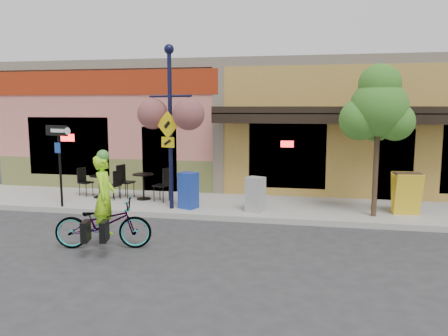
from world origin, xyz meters
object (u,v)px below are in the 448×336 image
lamp_post (170,128)px  one_way_sign (60,166)px  newspaper_box_blue (188,190)px  cyclist_rider (105,208)px  street_tree (377,140)px  bicycle (103,224)px  building (263,124)px  newspaper_box_grey (255,194)px

lamp_post → one_way_sign: (-3.11, -0.39, -1.08)m
newspaper_box_blue → lamp_post: bearing=-143.7°
cyclist_rider → street_tree: (5.81, 3.33, 1.25)m
bicycle → lamp_post: bearing=-21.2°
street_tree → newspaper_box_blue: bearing=-179.3°
lamp_post → street_tree: 5.40m
building → one_way_sign: size_ratio=7.93×
bicycle → lamp_post: (0.47, 3.14, 1.85)m
building → newspaper_box_blue: building is taller
building → cyclist_rider: (-2.26, -9.59, -1.39)m
newspaper_box_blue → street_tree: (4.94, 0.06, 1.45)m
one_way_sign → bicycle: bearing=-26.9°
cyclist_rider → building: bearing=-25.9°
bicycle → one_way_sign: (-2.64, 2.76, 0.77)m
building → newspaper_box_grey: (0.49, -6.36, -1.63)m
bicycle → street_tree: street_tree is taller
building → bicycle: size_ratio=9.08×
newspaper_box_grey → street_tree: 3.41m
cyclist_rider → bicycle: bearing=77.3°
one_way_sign → street_tree: 8.56m
bicycle → cyclist_rider: (0.05, 0.00, 0.33)m
newspaper_box_grey → bicycle: bearing=-108.1°
lamp_post → newspaper_box_grey: size_ratio=4.76×
building → one_way_sign: building is taller
building → newspaper_box_grey: size_ratio=19.46×
building → newspaper_box_blue: bearing=-102.4°
cyclist_rider → newspaper_box_blue: size_ratio=1.71×
one_way_sign → street_tree: street_tree is taller
building → newspaper_box_blue: 6.67m
newspaper_box_blue → newspaper_box_grey: size_ratio=1.07×
building → bicycle: (-2.31, -9.59, -1.72)m
street_tree → newspaper_box_grey: bearing=-178.2°
cyclist_rider → lamp_post: lamp_post is taller
bicycle → one_way_sign: 3.89m
one_way_sign → newspaper_box_grey: (5.44, 0.47, -0.68)m
building → one_way_sign: 8.49m
cyclist_rider → one_way_sign: 3.88m
building → cyclist_rider: bearing=-103.3°
lamp_post → newspaper_box_grey: lamp_post is taller
cyclist_rider → one_way_sign: (-2.69, 2.76, 0.44)m
cyclist_rider → lamp_post: 3.52m
newspaper_box_blue → street_tree: street_tree is taller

